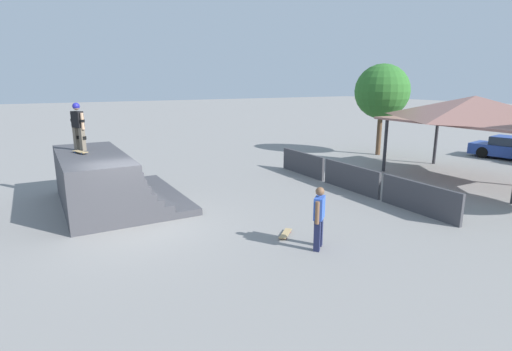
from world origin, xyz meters
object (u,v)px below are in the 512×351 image
object	(u,v)px
bystander_walking	(319,215)
skateboard_on_ground	(285,234)
tree_far_back	(382,92)
skateboard_on_deck	(80,152)
skater_on_deck	(78,123)

from	to	relation	value
bystander_walking	skateboard_on_ground	size ratio (longest dim) A/B	2.24
skateboard_on_ground	tree_far_back	world-z (taller)	tree_far_back
skateboard_on_deck	bystander_walking	world-z (taller)	skateboard_on_deck
skateboard_on_ground	tree_far_back	bearing A→B (deg)	171.46
skater_on_deck	skateboard_on_ground	world-z (taller)	skater_on_deck
skater_on_deck	skateboard_on_ground	distance (m)	8.52
skater_on_deck	bystander_walking	distance (m)	9.36
skateboard_on_ground	tree_far_back	distance (m)	15.03
skater_on_deck	bystander_walking	world-z (taller)	skater_on_deck
skater_on_deck	skateboard_on_ground	bearing A→B (deg)	6.22
skater_on_deck	skateboard_on_deck	bearing A→B (deg)	-34.23
skateboard_on_deck	tree_far_back	world-z (taller)	tree_far_back
tree_far_back	skateboard_on_deck	bearing A→B (deg)	-82.22
bystander_walking	tree_far_back	xyz separation A→B (m)	(-9.32, 11.78, 2.80)
skater_on_deck	skateboard_on_deck	xyz separation A→B (m)	(0.73, -0.08, -0.92)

